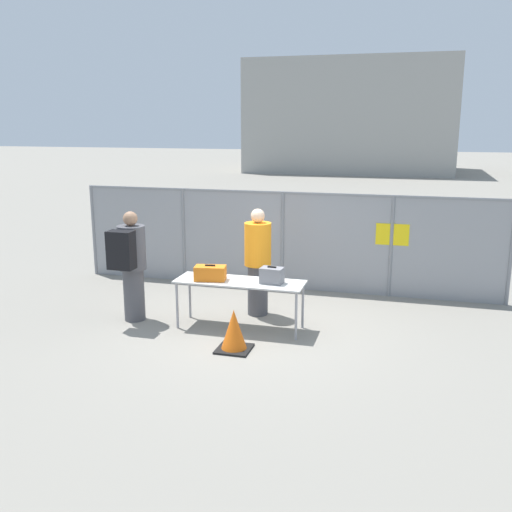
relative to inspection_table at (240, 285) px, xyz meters
name	(u,v)px	position (x,y,z in m)	size (l,w,h in m)	color
ground_plane	(249,328)	(0.14, 0.05, -0.72)	(120.00, 120.00, 0.00)	gray
fence_section	(283,238)	(0.15, 2.39, 0.29)	(8.32, 0.07, 1.91)	gray
inspection_table	(240,285)	(0.00, 0.00, 0.00)	(2.03, 0.66, 0.78)	silver
suitcase_orange	(210,273)	(-0.46, -0.08, 0.18)	(0.52, 0.34, 0.25)	orange
suitcase_grey	(272,275)	(0.51, 0.01, 0.19)	(0.36, 0.26, 0.27)	slate
traveler_hooded	(131,262)	(-1.80, -0.14, 0.28)	(0.45, 0.70, 1.82)	#4C4C51
security_worker_near	(258,261)	(0.09, 0.74, 0.22)	(0.45, 0.45, 1.82)	#4C4C51
utility_trailer	(359,245)	(1.39, 5.08, -0.32)	(4.04, 2.34, 0.65)	silver
distant_hangar	(353,117)	(-1.65, 31.54, 2.84)	(13.11, 8.74, 7.11)	#999993
traffic_cone	(234,331)	(0.18, -0.89, -0.44)	(0.48, 0.48, 0.61)	black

